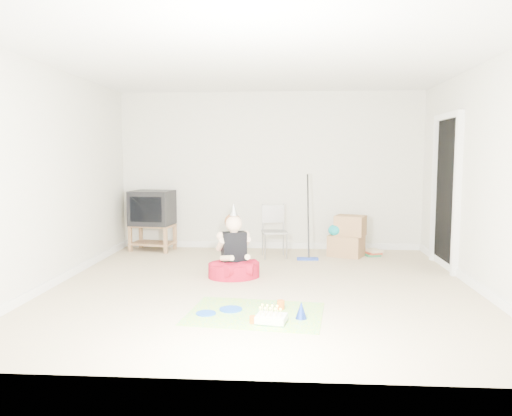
# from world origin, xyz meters

# --- Properties ---
(ground) EXTENTS (5.00, 5.00, 0.00)m
(ground) POSITION_xyz_m (0.00, 0.00, 0.00)
(ground) COLOR #CCB893
(ground) RESTS_ON ground
(doorway_recess) EXTENTS (0.02, 0.90, 2.05)m
(doorway_recess) POSITION_xyz_m (2.48, 1.20, 1.02)
(doorway_recess) COLOR black
(doorway_recess) RESTS_ON ground
(tv_stand) EXTENTS (0.75, 0.55, 0.43)m
(tv_stand) POSITION_xyz_m (-1.92, 2.17, 0.26)
(tv_stand) COLOR olive
(tv_stand) RESTS_ON ground
(crt_tv) EXTENTS (0.71, 0.61, 0.56)m
(crt_tv) POSITION_xyz_m (-1.92, 2.17, 0.71)
(crt_tv) COLOR black
(crt_tv) RESTS_ON tv_stand
(folding_chair) EXTENTS (0.42, 0.41, 0.81)m
(folding_chair) POSITION_xyz_m (0.09, 1.73, 0.40)
(folding_chair) COLOR gray
(folding_chair) RESTS_ON ground
(cardboard_boxes) EXTENTS (0.63, 0.55, 0.63)m
(cardboard_boxes) POSITION_xyz_m (1.22, 1.89, 0.30)
(cardboard_boxes) COLOR #A67A50
(cardboard_boxes) RESTS_ON ground
(floor_mop) EXTENTS (0.32, 0.42, 1.27)m
(floor_mop) POSITION_xyz_m (0.60, 1.57, 0.26)
(floor_mop) COLOR #223FAD
(floor_mop) RESTS_ON ground
(book_pile) EXTENTS (0.28, 0.32, 0.09)m
(book_pile) POSITION_xyz_m (1.62, 1.98, 0.05)
(book_pile) COLOR #267447
(book_pile) RESTS_ON ground
(seated_woman) EXTENTS (0.87, 0.87, 0.96)m
(seated_woman) POSITION_xyz_m (-0.39, 0.45, 0.21)
(seated_woman) COLOR #B41028
(seated_woman) RESTS_ON ground
(party_mat) EXTENTS (1.41, 1.09, 0.01)m
(party_mat) POSITION_xyz_m (-0.01, -1.03, 0.00)
(party_mat) COLOR #DF2F74
(party_mat) RESTS_ON ground
(birthday_cake) EXTENTS (0.31, 0.26, 0.14)m
(birthday_cake) POSITION_xyz_m (0.15, -1.30, 0.04)
(birthday_cake) COLOR white
(birthday_cake) RESTS_ON party_mat
(blue_plate_near) EXTENTS (0.27, 0.27, 0.01)m
(blue_plate_near) POSITION_xyz_m (-0.27, -0.94, 0.01)
(blue_plate_near) COLOR #164DB5
(blue_plate_near) RESTS_ON party_mat
(blue_plate_far) EXTENTS (0.24, 0.24, 0.01)m
(blue_plate_far) POSITION_xyz_m (-0.49, -1.08, 0.01)
(blue_plate_far) COLOR #164DB5
(blue_plate_far) RESTS_ON party_mat
(orange_cup_near) EXTENTS (0.11, 0.11, 0.09)m
(orange_cup_near) POSITION_xyz_m (0.24, -0.88, 0.05)
(orange_cup_near) COLOR orange
(orange_cup_near) RESTS_ON party_mat
(orange_cup_far) EXTENTS (0.07, 0.07, 0.07)m
(orange_cup_far) POSITION_xyz_m (-0.02, -1.33, 0.04)
(orange_cup_far) COLOR orange
(orange_cup_far) RESTS_ON party_mat
(blue_party_hat) EXTENTS (0.12, 0.12, 0.16)m
(blue_party_hat) POSITION_xyz_m (0.44, -1.17, 0.09)
(blue_party_hat) COLOR #1733A5
(blue_party_hat) RESTS_ON party_mat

